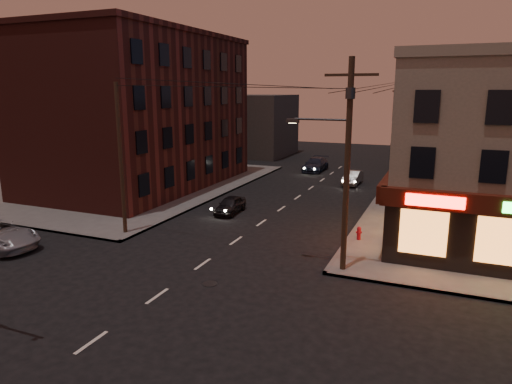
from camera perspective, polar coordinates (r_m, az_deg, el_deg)
The scene contains 13 objects.
ground at distance 20.62m, azimuth -12.25°, elevation -12.61°, with size 120.00×120.00×0.00m, color black.
sidewalk_nw at distance 45.59m, azimuth -17.30°, elevation 1.20°, with size 24.00×28.00×0.15m, color #514F4C.
brick_apartment at distance 42.63m, azimuth -14.21°, elevation 9.55°, with size 12.00×20.00×13.00m, color #4C1C18.
bg_building_ne_a at distance 53.48m, azimuth 25.97°, elevation 5.84°, with size 10.00×12.00×7.00m, color #3F3D3A.
bg_building_nw at distance 62.14m, azimuth -0.07°, elevation 8.36°, with size 9.00×10.00×8.00m, color #3F3D3A.
bg_building_ne_b at distance 67.39m, azimuth 23.66°, elevation 6.79°, with size 8.00×8.00×6.00m, color #3F3D3A.
utility_pole_main at distance 21.58m, azimuth 11.08°, elevation 4.59°, with size 4.20×0.44×10.00m.
utility_pole_far at distance 47.50m, azimuth 17.72°, elevation 7.20°, with size 0.26×0.26×9.00m, color #382619.
utility_pole_west at distance 28.29m, azimuth -16.55°, elevation 3.92°, with size 0.24×0.24×9.00m, color #382619.
sedan_near at distance 32.82m, azimuth -3.24°, elevation -1.63°, with size 1.41×3.51×1.20m, color black.
sedan_mid at distance 43.61m, azimuth 11.95°, elevation 1.75°, with size 1.34×3.86×1.27m, color #625F5B.
sedan_far at distance 50.20m, azimuth 7.45°, elevation 3.43°, with size 2.01×4.93×1.43m, color #192032.
fire_hydrant at distance 27.29m, azimuth 12.74°, elevation -4.96°, with size 0.36×0.36×0.79m.
Camera 1 is at (10.95, -15.14, 8.72)m, focal length 32.00 mm.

